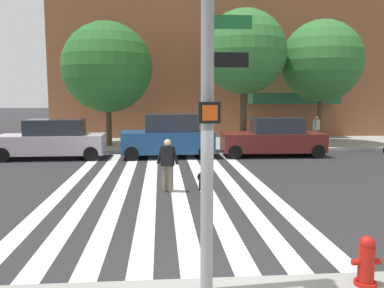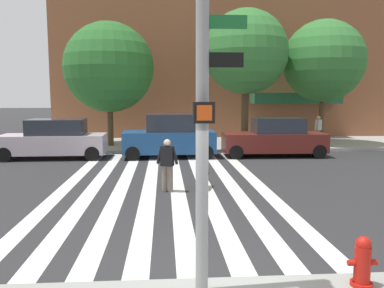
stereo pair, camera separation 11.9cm
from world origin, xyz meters
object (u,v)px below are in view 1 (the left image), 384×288
pedestrian_dog_walker (168,162)px  pedestrian_bystander (316,128)px  parked_car_near_curb (53,140)px  street_tree_further (322,61)px  parked_car_third_in_line (273,138)px  parked_car_behind_first (169,137)px  street_tree_nearest (107,67)px  fire_hydrant (366,261)px  traffic_light_pole (209,54)px  street_tree_middle (244,52)px  dog_on_leash (204,175)px

pedestrian_dog_walker → pedestrian_bystander: pedestrian_bystander is taller
parked_car_near_curb → street_tree_further: size_ratio=0.69×
street_tree_further → pedestrian_dog_walker: street_tree_further is taller
parked_car_third_in_line → street_tree_further: size_ratio=0.70×
parked_car_behind_first → street_tree_further: (8.81, 3.50, 3.89)m
street_tree_nearest → fire_hydrant: bearing=-70.8°
parked_car_near_curb → street_tree_nearest: size_ratio=0.71×
fire_hydrant → parked_car_behind_first: parked_car_behind_first is taller
pedestrian_dog_walker → fire_hydrant: bearing=-66.8°
parked_car_third_in_line → fire_hydrant: bearing=-100.3°
traffic_light_pole → fire_hydrant: traffic_light_pole is taller
parked_car_near_curb → street_tree_middle: street_tree_middle is taller
street_tree_middle → pedestrian_dog_walker: bearing=-114.4°
traffic_light_pole → dog_on_leash: traffic_light_pole is taller
parked_car_near_curb → parked_car_behind_first: size_ratio=1.10×
pedestrian_bystander → pedestrian_dog_walker: bearing=-130.9°
dog_on_leash → street_tree_nearest: bearing=112.9°
fire_hydrant → street_tree_further: size_ratio=0.11×
traffic_light_pole → parked_car_third_in_line: size_ratio=1.18×
parked_car_near_curb → dog_on_leash: 9.14m
parked_car_near_curb → pedestrian_bystander: 14.29m
fire_hydrant → pedestrian_dog_walker: 7.18m
fire_hydrant → pedestrian_bystander: 17.64m
dog_on_leash → pedestrian_bystander: pedestrian_bystander is taller
dog_on_leash → pedestrian_bystander: (7.55, 9.71, 0.63)m
parked_car_behind_first → street_tree_middle: (4.17, 2.72, 4.27)m
dog_on_leash → fire_hydrant: bearing=-76.3°
parked_car_behind_first → street_tree_nearest: size_ratio=0.65×
parked_car_third_in_line → street_tree_middle: street_tree_middle is taller
parked_car_third_in_line → street_tree_nearest: 9.73m
fire_hydrant → parked_car_third_in_line: size_ratio=0.15×
traffic_light_pole → street_tree_middle: (3.90, 16.22, 1.74)m
traffic_light_pole → parked_car_third_in_line: traffic_light_pole is taller
street_tree_middle → street_tree_further: size_ratio=1.05×
fire_hydrant → parked_car_behind_first: 13.71m
traffic_light_pole → parked_car_near_curb: traffic_light_pole is taller
parked_car_near_curb → parked_car_third_in_line: 10.50m
fire_hydrant → parked_car_behind_first: size_ratio=0.17×
parked_car_third_in_line → street_tree_nearest: (-8.35, 3.49, 3.59)m
parked_car_behind_first → street_tree_further: bearing=21.6°
fire_hydrant → parked_car_behind_first: (-2.65, 13.44, 0.47)m
traffic_light_pole → parked_car_behind_first: 13.74m
fire_hydrant → pedestrian_dog_walker: pedestrian_dog_walker is taller
street_tree_nearest → dog_on_leash: (4.23, -10.01, -4.03)m
parked_car_near_curb → pedestrian_dog_walker: parked_car_near_curb is taller
fire_hydrant → street_tree_nearest: street_tree_nearest is taller
parked_car_behind_first → parked_car_third_in_line: size_ratio=0.89×
traffic_light_pole → street_tree_further: (8.55, 17.00, 1.36)m
dog_on_leash → street_tree_further: bearing=51.9°
traffic_light_pole → pedestrian_dog_walker: traffic_light_pole is taller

